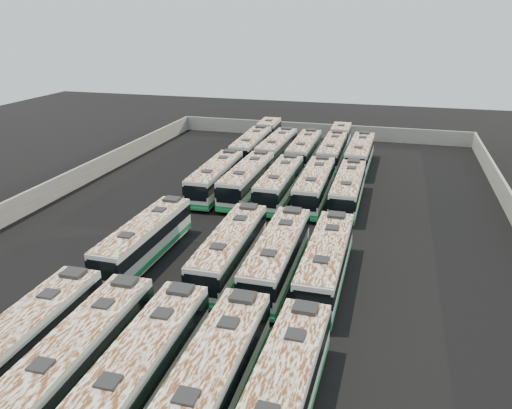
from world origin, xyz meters
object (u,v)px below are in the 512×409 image
bus_back_left (277,148)px  bus_back_right (335,146)px  bus_back_far_left (258,141)px  bus_midback_center (280,183)px  bus_midback_left (247,179)px  bus_front_left (79,356)px  bus_back_far_right (360,154)px  bus_front_far_left (21,344)px  bus_front_center (141,370)px  bus_midback_right (315,186)px  bus_midfront_center (230,250)px  bus_midback_far_left (216,178)px  bus_midback_far_right (348,189)px  bus_midfront_right (277,256)px  bus_front_far_right (282,396)px  bus_midfront_far_left (145,239)px  bus_front_right (211,382)px  bus_midfront_far_right (326,262)px  bus_back_center (304,150)px

bus_back_left → bus_back_right: bus_back_left is taller
bus_back_far_left → bus_midback_center: bearing=-68.8°
bus_back_far_left → bus_midback_left: bearing=-79.5°
bus_front_left → bus_back_far_right: (10.60, 43.70, 0.04)m
bus_front_far_left → bus_front_center: size_ratio=0.99×
bus_midback_right → bus_front_far_left: bearing=-110.0°
bus_front_left → bus_midfront_center: (3.54, 13.74, -0.00)m
bus_midfront_center → bus_front_left: bearing=-105.0°
bus_midback_far_left → bus_midback_far_right: bus_midback_far_left is taller
bus_midback_center → bus_back_right: bearing=78.5°
bus_midfront_right → bus_midback_far_left: (-10.54, 16.18, 0.01)m
bus_front_left → bus_midback_left: bearing=89.1°
bus_front_far_left → bus_midback_right: bearing=69.4°
bus_front_far_right → bus_back_far_right: bearing=91.2°
bus_front_center → bus_midback_right: bearing=82.6°
bus_midback_right → bus_back_far_left: bus_back_far_left is taller
bus_midfront_center → bus_midback_far_right: bearing=66.1°
bus_midback_center → bus_midfront_center: bearing=-89.9°
bus_midback_far_right → bus_midfront_far_left: bearing=-130.8°
bus_midback_far_right → bus_back_far_left: (-14.03, 17.01, 0.05)m
bus_front_center → bus_midback_far_left: (-6.93, 29.95, 0.00)m
bus_midback_left → bus_midback_far_right: size_ratio=1.04×
bus_front_center → bus_back_left: bearing=94.1°
bus_front_far_left → bus_midback_center: 30.62m
bus_front_right → bus_back_far_left: 48.21m
bus_front_far_left → bus_back_right: bus_front_far_left is taller
bus_front_right → bus_back_right: (-0.03, 47.11, -0.07)m
bus_midfront_right → bus_midback_far_left: 19.31m
bus_midback_left → bus_back_right: (7.09, 16.97, -0.07)m
bus_front_far_right → bus_midback_center: 30.64m
bus_front_center → bus_midback_far_right: size_ratio=1.03×
bus_midfront_center → bus_midfront_far_right: bus_midfront_far_right is taller
bus_front_center → bus_back_left: bus_back_left is taller
bus_midback_far_right → bus_back_left: size_ratio=0.97×
bus_midfront_far_right → bus_back_right: bus_midfront_far_right is taller
bus_midfront_right → bus_back_left: bearing=103.2°
bus_back_far_right → bus_front_center: bearing=-98.1°
bus_midfront_right → bus_back_far_left: bearing=107.6°
bus_front_far_left → bus_midback_left: bus_midback_left is taller
bus_midback_left → bus_back_center: bus_midback_left is taller
bus_front_center → bus_midback_right: bus_front_center is taller
bus_front_center → bus_back_left: size_ratio=1.00×
bus_front_far_left → bus_front_left: bus_front_far_left is taller
bus_back_center → bus_midfront_center: bearing=-90.4°
bus_front_center → bus_midfront_center: bus_front_center is taller
bus_front_far_left → bus_back_right: (10.65, 46.98, -0.02)m
bus_back_far_right → bus_front_far_left: bearing=-106.9°
bus_front_right → bus_midfront_far_left: bearing=127.4°
bus_front_far_left → bus_midback_far_left: bearing=88.8°
bus_midback_left → bus_midback_center: bearing=-2.9°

